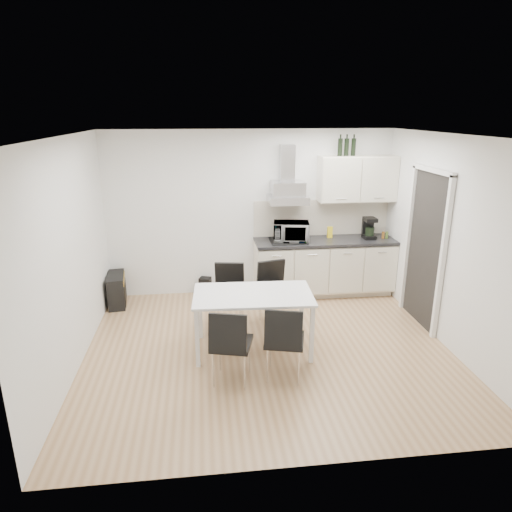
{
  "coord_description": "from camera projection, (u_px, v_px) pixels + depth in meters",
  "views": [
    {
      "loc": [
        -0.76,
        -5.05,
        2.85
      ],
      "look_at": [
        -0.1,
        0.42,
        1.1
      ],
      "focal_mm": 32.0,
      "sensor_mm": 36.0,
      "label": 1
    }
  ],
  "objects": [
    {
      "name": "ground",
      "position": [
        268.0,
        349.0,
        5.73
      ],
      "size": [
        4.5,
        4.5,
        0.0
      ],
      "primitive_type": "plane",
      "color": "tan",
      "rests_on": "ground"
    },
    {
      "name": "wall_back",
      "position": [
        251.0,
        214.0,
        7.23
      ],
      "size": [
        4.5,
        0.1,
        2.6
      ],
      "primitive_type": "cube",
      "color": "white",
      "rests_on": "ground"
    },
    {
      "name": "wall_front",
      "position": [
        308.0,
        327.0,
        3.44
      ],
      "size": [
        4.5,
        0.1,
        2.6
      ],
      "primitive_type": "cube",
      "color": "white",
      "rests_on": "ground"
    },
    {
      "name": "wall_left",
      "position": [
        69.0,
        257.0,
        5.08
      ],
      "size": [
        0.1,
        4.0,
        2.6
      ],
      "primitive_type": "cube",
      "color": "white",
      "rests_on": "ground"
    },
    {
      "name": "wall_right",
      "position": [
        450.0,
        244.0,
        5.59
      ],
      "size": [
        0.1,
        4.0,
        2.6
      ],
      "primitive_type": "cube",
      "color": "white",
      "rests_on": "ground"
    },
    {
      "name": "ceiling",
      "position": [
        270.0,
        136.0,
        4.94
      ],
      "size": [
        4.5,
        4.5,
        0.0
      ],
      "primitive_type": "plane",
      "color": "white",
      "rests_on": "wall_back"
    },
    {
      "name": "doorway",
      "position": [
        424.0,
        250.0,
        6.18
      ],
      "size": [
        0.08,
        1.04,
        2.1
      ],
      "primitive_type": "cube",
      "color": "white",
      "rests_on": "ground"
    },
    {
      "name": "kitchenette",
      "position": [
        326.0,
        244.0,
        7.25
      ],
      "size": [
        2.22,
        0.64,
        2.52
      ],
      "color": "beige",
      "rests_on": "ground"
    },
    {
      "name": "dining_table",
      "position": [
        253.0,
        300.0,
        5.52
      ],
      "size": [
        1.47,
        0.89,
        0.75
      ],
      "rotation": [
        0.0,
        0.0,
        -0.05
      ],
      "color": "white",
      "rests_on": "ground"
    },
    {
      "name": "chair_far_left",
      "position": [
        228.0,
        297.0,
        6.18
      ],
      "size": [
        0.51,
        0.56,
        0.88
      ],
      "primitive_type": null,
      "rotation": [
        0.0,
        0.0,
        2.98
      ],
      "color": "black",
      "rests_on": "ground"
    },
    {
      "name": "chair_far_right",
      "position": [
        276.0,
        295.0,
        6.28
      ],
      "size": [
        0.54,
        0.59,
        0.88
      ],
      "primitive_type": null,
      "rotation": [
        0.0,
        0.0,
        3.37
      ],
      "color": "black",
      "rests_on": "ground"
    },
    {
      "name": "chair_near_left",
      "position": [
        232.0,
        344.0,
        4.94
      ],
      "size": [
        0.55,
        0.59,
        0.88
      ],
      "primitive_type": null,
      "rotation": [
        0.0,
        0.0,
        -0.26
      ],
      "color": "black",
      "rests_on": "ground"
    },
    {
      "name": "chair_near_right",
      "position": [
        284.0,
        341.0,
        5.02
      ],
      "size": [
        0.55,
        0.59,
        0.88
      ],
      "primitive_type": null,
      "rotation": [
        0.0,
        0.0,
        -0.25
      ],
      "color": "black",
      "rests_on": "ground"
    },
    {
      "name": "guitar_amp",
      "position": [
        117.0,
        290.0,
        6.97
      ],
      "size": [
        0.32,
        0.61,
        0.48
      ],
      "rotation": [
        0.0,
        0.0,
        0.12
      ],
      "color": "black",
      "rests_on": "ground"
    },
    {
      "name": "floor_speaker",
      "position": [
        205.0,
        286.0,
        7.4
      ],
      "size": [
        0.21,
        0.2,
        0.29
      ],
      "primitive_type": "cube",
      "rotation": [
        0.0,
        0.0,
        -0.34
      ],
      "color": "black",
      "rests_on": "ground"
    }
  ]
}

